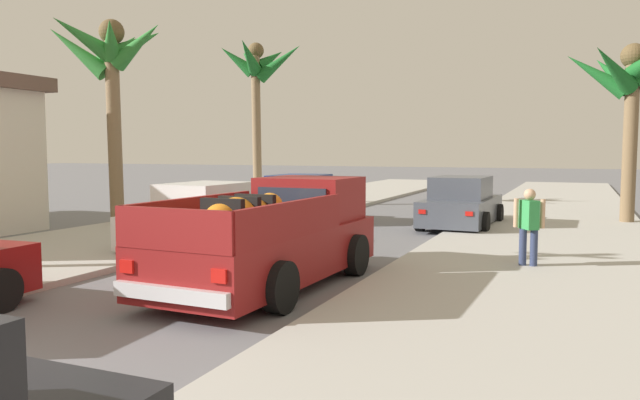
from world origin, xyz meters
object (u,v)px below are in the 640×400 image
(palm_tree_left_fore, at_px, (257,74))
(palm_tree_left_mid, at_px, (109,60))
(car_left_far, at_px, (299,201))
(pedestrian, at_px, (529,224))
(pickup_truck, at_px, (274,238))
(car_left_near, at_px, (461,204))
(palm_tree_right_fore, at_px, (629,81))
(car_right_near, at_px, (203,218))

(palm_tree_left_fore, relative_size, palm_tree_left_mid, 1.08)
(car_left_far, relative_size, pedestrian, 2.72)
(palm_tree_left_fore, bearing_deg, pedestrian, -41.40)
(pickup_truck, bearing_deg, car_left_far, 112.32)
(pickup_truck, bearing_deg, car_left_near, 80.11)
(palm_tree_left_mid, distance_m, pedestrian, 13.11)
(palm_tree_left_mid, bearing_deg, car_left_near, 20.90)
(palm_tree_right_fore, distance_m, pedestrian, 9.55)
(car_left_far, distance_m, pedestrian, 9.09)
(pedestrian, bearing_deg, car_left_far, 143.85)
(palm_tree_left_fore, bearing_deg, car_left_near, -23.15)
(pedestrian, bearing_deg, car_left_near, 110.87)
(car_left_near, bearing_deg, car_left_far, -170.68)
(car_right_near, bearing_deg, pedestrian, -0.38)
(car_left_near, bearing_deg, car_right_near, -129.28)
(car_right_near, distance_m, palm_tree_right_fore, 13.34)
(car_left_far, height_order, palm_tree_left_mid, palm_tree_left_mid)
(palm_tree_left_fore, bearing_deg, car_left_far, -49.11)
(pickup_truck, distance_m, palm_tree_left_mid, 10.70)
(car_right_near, xyz_separation_m, palm_tree_left_fore, (-4.02, 10.00, 4.73))
(palm_tree_left_fore, bearing_deg, palm_tree_right_fore, -6.00)
(car_right_near, xyz_separation_m, palm_tree_left_mid, (-4.85, 2.37, 4.29))
(car_right_near, distance_m, palm_tree_left_fore, 11.77)
(palm_tree_left_fore, xyz_separation_m, palm_tree_right_fore, (13.56, -1.43, -1.04))
(pedestrian, bearing_deg, palm_tree_right_fore, 75.90)
(car_left_far, bearing_deg, pickup_truck, -67.68)
(pickup_truck, distance_m, palm_tree_right_fore, 13.54)
(palm_tree_left_fore, distance_m, palm_tree_left_mid, 7.69)
(car_left_far, distance_m, palm_tree_left_mid, 7.14)
(palm_tree_right_fore, bearing_deg, pedestrian, -104.10)
(pickup_truck, relative_size, car_right_near, 1.23)
(car_left_far, relative_size, palm_tree_right_fore, 0.78)
(palm_tree_left_fore, height_order, pedestrian, palm_tree_left_fore)
(car_left_near, bearing_deg, palm_tree_left_mid, -159.10)
(car_right_near, bearing_deg, car_left_near, 50.72)
(palm_tree_left_mid, relative_size, pedestrian, 3.91)
(pickup_truck, height_order, car_left_near, pickup_truck)
(palm_tree_left_mid, bearing_deg, car_right_near, -26.00)
(car_right_near, height_order, car_left_far, same)
(car_left_far, xyz_separation_m, palm_tree_left_mid, (-4.88, -2.95, 4.29))
(palm_tree_left_fore, distance_m, palm_tree_right_fore, 13.68)
(pickup_truck, distance_m, pedestrian, 4.90)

